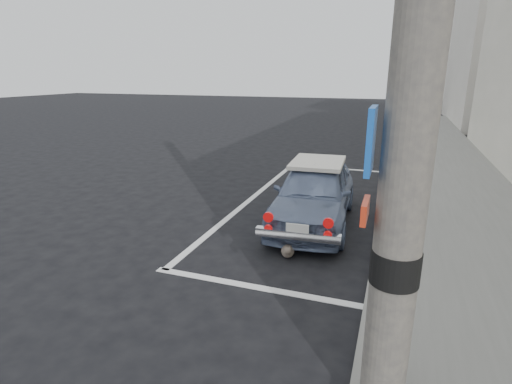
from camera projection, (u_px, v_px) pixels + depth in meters
ground at (238, 265)px, 5.70m from camera, size 80.00×80.00×0.00m
sidewalk at (467, 238)px, 6.46m from camera, size 2.80×40.00×0.15m
building_far at (497, 45)px, 20.57m from camera, size 3.50×10.00×8.00m
pline_rear at (259, 288)px, 5.09m from camera, size 3.00×0.12×0.01m
pline_front at (340, 169)px, 11.41m from camera, size 3.00×0.12×0.01m
pline_side at (251, 199)px, 8.70m from camera, size 0.12×7.00×0.01m
retro_coupe at (314, 193)px, 7.19m from camera, size 1.50×3.34×1.11m
cat at (288, 250)px, 5.92m from camera, size 0.26×0.44×0.24m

